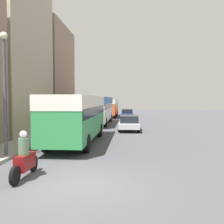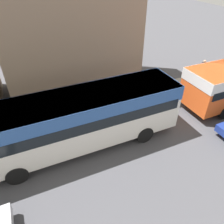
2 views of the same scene
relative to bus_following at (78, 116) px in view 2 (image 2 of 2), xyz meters
The scene contains 3 objects.
building_far_terrace 7.99m from the bus_following, 166.95° to the left, with size 5.28×9.24×11.79m.
bus_following is the anchor object (origin of this frame).
pedestrian_near_curb 11.74m from the bus_following, 105.37° to the left, with size 0.35×0.35×1.78m.
Camera 2 is at (6.69, 18.54, 8.56)m, focal length 35.00 mm.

